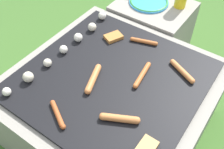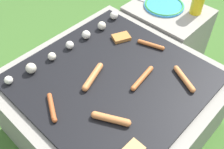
% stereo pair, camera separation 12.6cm
% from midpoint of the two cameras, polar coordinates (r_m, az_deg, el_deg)
% --- Properties ---
extents(ground_plane, '(14.00, 14.00, 0.00)m').
position_cam_midpoint_polar(ground_plane, '(1.63, 2.25, -11.34)').
color(ground_plane, '#3D6628').
extents(grill, '(0.95, 0.95, 0.45)m').
position_cam_midpoint_polar(grill, '(1.45, 2.50, -6.75)').
color(grill, gray).
rests_on(grill, ground_plane).
extents(side_ledge, '(0.41, 0.49, 0.45)m').
position_cam_midpoint_polar(side_ledge, '(1.92, 13.17, 8.05)').
color(side_ledge, gray).
rests_on(side_ledge, ground_plane).
extents(sausage_front_center, '(0.06, 0.15, 0.02)m').
position_cam_midpoint_polar(sausage_front_center, '(1.46, 10.93, 6.27)').
color(sausage_front_center, '#B7602D').
rests_on(sausage_front_center, grill).
extents(sausage_back_right, '(0.10, 0.16, 0.03)m').
position_cam_midpoint_polar(sausage_back_right, '(1.11, 3.06, -9.81)').
color(sausage_back_right, '#C6753D').
rests_on(sausage_back_right, grill).
extents(sausage_back_center, '(0.19, 0.05, 0.02)m').
position_cam_midpoint_polar(sausage_back_center, '(1.27, 9.46, -0.92)').
color(sausage_back_center, '#B7602D').
rests_on(sausage_back_center, grill).
extents(sausage_front_left, '(0.09, 0.16, 0.03)m').
position_cam_midpoint_polar(sausage_front_left, '(1.32, 18.10, -1.00)').
color(sausage_front_left, '#C6753D').
rests_on(sausage_front_left, grill).
extents(sausage_mid_right, '(0.09, 0.14, 0.02)m').
position_cam_midpoint_polar(sausage_mid_right, '(1.17, -10.00, -7.16)').
color(sausage_mid_right, '#A34C23').
rests_on(sausage_mid_right, grill).
extents(sausage_back_left, '(0.18, 0.08, 0.03)m').
position_cam_midpoint_polar(sausage_back_left, '(1.26, -1.33, -0.60)').
color(sausage_back_left, '#C6753D').
rests_on(sausage_back_left, grill).
extents(bread_slice_left, '(0.11, 0.10, 0.02)m').
position_cam_midpoint_polar(bread_slice_left, '(1.49, 4.48, 7.95)').
color(bread_slice_left, '#B27033').
rests_on(bread_slice_left, grill).
extents(mushroom_row, '(0.77, 0.07, 0.05)m').
position_cam_midpoint_polar(mushroom_row, '(1.43, -6.22, 6.73)').
color(mushroom_row, silver).
rests_on(mushroom_row, grill).
extents(plate_colorful, '(0.26, 0.26, 0.02)m').
position_cam_midpoint_polar(plate_colorful, '(1.80, 13.31, 14.38)').
color(plate_colorful, '#338CCC').
rests_on(plate_colorful, side_ledge).
extents(fork_utensil, '(0.04, 0.17, 0.01)m').
position_cam_midpoint_polar(fork_utensil, '(1.83, 8.65, 15.50)').
color(fork_utensil, silver).
rests_on(fork_utensil, side_ledge).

